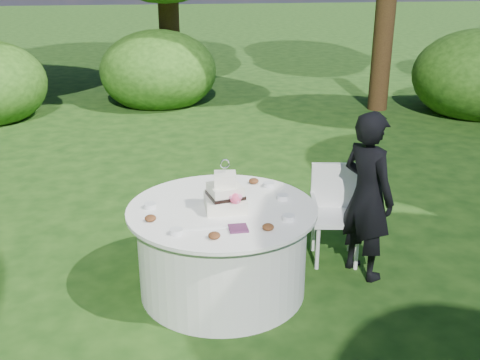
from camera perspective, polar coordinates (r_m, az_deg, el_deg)
name	(u,v)px	position (r m, az deg, el deg)	size (l,w,h in m)	color
ground	(223,289)	(4.95, -1.74, -10.99)	(80.00, 80.00, 0.00)	black
napkins	(238,228)	(4.21, -0.18, -4.93)	(0.14, 0.14, 0.02)	#4D2141
feather_plume	(202,229)	(4.22, -3.85, -4.97)	(0.48, 0.07, 0.01)	white
guest	(367,196)	(4.98, 12.81, -1.58)	(0.55, 0.36, 1.51)	black
table	(222,249)	(4.76, -1.80, -7.01)	(1.56, 1.56, 0.77)	white
cake	(225,196)	(4.52, -1.49, -1.60)	(0.33, 0.34, 0.43)	silver
chair	(335,206)	(5.32, 9.64, -2.60)	(0.52, 0.51, 0.90)	white
votives	(235,206)	(4.56, -0.52, -2.68)	(1.21, 0.92, 0.04)	silver
petal_cups	(223,213)	(4.42, -1.76, -3.42)	(1.03, 1.13, 0.05)	#562D16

